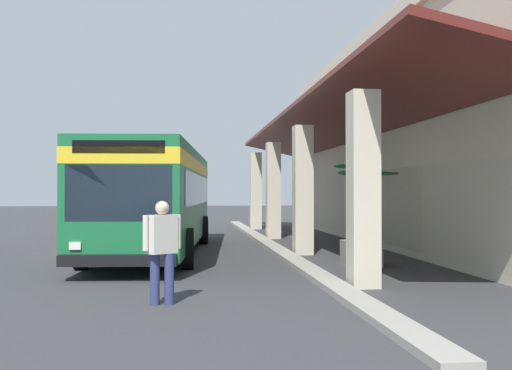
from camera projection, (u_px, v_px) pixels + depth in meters
name	position (u px, v px, depth m)	size (l,w,h in m)	color
ground	(377.00, 250.00, 18.10)	(120.00, 120.00, 0.00)	#38383A
curb_strip	(268.00, 244.00, 19.78)	(28.17, 0.50, 0.12)	#9E998E
transit_bus	(156.00, 193.00, 17.39)	(11.39, 3.53, 3.34)	#196638
pedestrian	(162.00, 246.00, 9.39)	(0.49, 0.61, 1.72)	navy
potted_palm	(361.00, 240.00, 14.34)	(1.89, 1.65, 2.60)	gray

